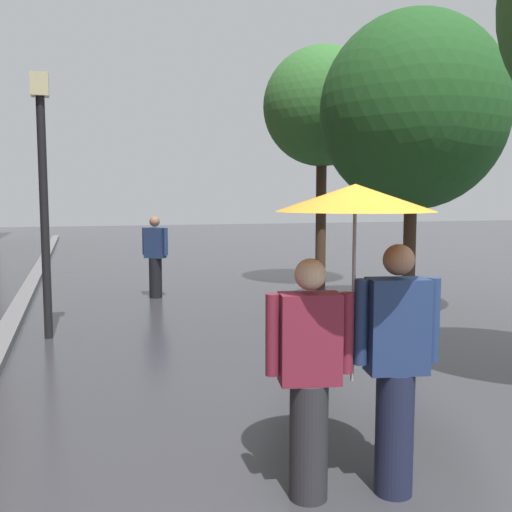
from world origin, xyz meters
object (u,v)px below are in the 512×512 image
object	(u,v)px
street_tree_1	(413,112)
pedestrian_walking_midground	(155,256)
couple_under_umbrella	(355,298)
street_tree_2	(322,108)
street_lamp_post	(43,184)

from	to	relation	value
street_tree_1	pedestrian_walking_midground	xyz separation A→B (m)	(-3.96, 3.05, -2.62)
street_tree_1	couple_under_umbrella	distance (m)	6.73
street_tree_1	pedestrian_walking_midground	size ratio (longest dim) A/B	3.09
street_tree_2	pedestrian_walking_midground	xyz separation A→B (m)	(-3.77, -0.30, -3.17)
street_tree_1	street_lamp_post	xyz separation A→B (m)	(-5.89, 0.09, -1.24)
street_lamp_post	couple_under_umbrella	bearing A→B (deg)	-67.65
street_tree_2	couple_under_umbrella	xyz separation A→B (m)	(-3.52, -8.56, -2.65)
couple_under_umbrella	pedestrian_walking_midground	size ratio (longest dim) A/B	1.28
street_tree_1	couple_under_umbrella	bearing A→B (deg)	-125.42
street_tree_2	pedestrian_walking_midground	size ratio (longest dim) A/B	3.23
street_tree_1	street_tree_2	bearing A→B (deg)	93.21
pedestrian_walking_midground	street_tree_2	bearing A→B (deg)	4.53
street_tree_1	street_lamp_post	world-z (taller)	street_tree_1
couple_under_umbrella	pedestrian_walking_midground	xyz separation A→B (m)	(-0.25, 8.26, -0.52)
street_tree_2	street_lamp_post	distance (m)	6.80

